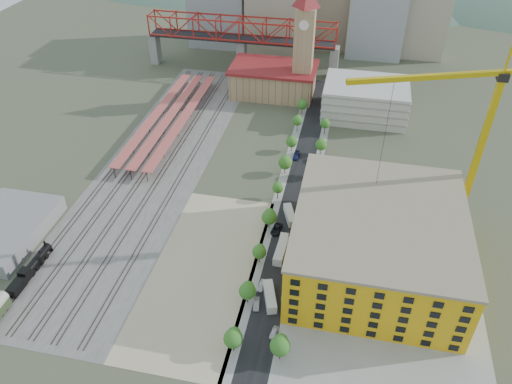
% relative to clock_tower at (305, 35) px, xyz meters
% --- Properties ---
extents(ground, '(400.00, 400.00, 0.00)m').
position_rel_clock_tower_xyz_m(ground, '(-8.00, -79.99, -28.70)').
color(ground, '#474C38').
rests_on(ground, ground).
extents(ballast_strip, '(36.00, 165.00, 0.06)m').
position_rel_clock_tower_xyz_m(ballast_strip, '(-44.00, -62.49, -28.67)').
color(ballast_strip, '#605E59').
rests_on(ballast_strip, ground).
extents(dirt_lot, '(28.00, 67.00, 0.06)m').
position_rel_clock_tower_xyz_m(dirt_lot, '(-12.00, -111.49, -28.67)').
color(dirt_lot, tan).
rests_on(dirt_lot, ground).
extents(street_asphalt, '(12.00, 170.00, 0.06)m').
position_rel_clock_tower_xyz_m(street_asphalt, '(8.00, -64.99, -28.67)').
color(street_asphalt, black).
rests_on(street_asphalt, ground).
extents(sidewalk_west, '(3.00, 170.00, 0.04)m').
position_rel_clock_tower_xyz_m(sidewalk_west, '(2.50, -64.99, -28.68)').
color(sidewalk_west, gray).
rests_on(sidewalk_west, ground).
extents(sidewalk_east, '(3.00, 170.00, 0.04)m').
position_rel_clock_tower_xyz_m(sidewalk_east, '(13.50, -64.99, -28.68)').
color(sidewalk_east, gray).
rests_on(sidewalk_east, ground).
extents(construction_pad, '(50.00, 90.00, 0.06)m').
position_rel_clock_tower_xyz_m(construction_pad, '(37.00, -99.99, -28.67)').
color(construction_pad, gray).
rests_on(construction_pad, ground).
extents(rail_tracks, '(26.56, 160.00, 0.18)m').
position_rel_clock_tower_xyz_m(rail_tracks, '(-45.80, -62.49, -28.55)').
color(rail_tracks, '#382B23').
rests_on(rail_tracks, ground).
extents(platform_canopies, '(16.00, 80.00, 4.12)m').
position_rel_clock_tower_xyz_m(platform_canopies, '(-49.00, -34.99, -24.70)').
color(platform_canopies, '#C24A50').
rests_on(platform_canopies, ground).
extents(station_hall, '(38.00, 24.00, 13.10)m').
position_rel_clock_tower_xyz_m(station_hall, '(-13.00, 2.01, -22.03)').
color(station_hall, tan).
rests_on(station_hall, ground).
extents(clock_tower, '(12.00, 12.00, 52.00)m').
position_rel_clock_tower_xyz_m(clock_tower, '(0.00, 0.00, 0.00)').
color(clock_tower, tan).
rests_on(clock_tower, ground).
extents(parking_garage, '(34.00, 26.00, 14.00)m').
position_rel_clock_tower_xyz_m(parking_garage, '(28.00, -9.99, -21.70)').
color(parking_garage, silver).
rests_on(parking_garage, ground).
extents(truss_bridge, '(94.00, 9.60, 25.60)m').
position_rel_clock_tower_xyz_m(truss_bridge, '(-33.00, 25.01, -9.83)').
color(truss_bridge, gray).
rests_on(truss_bridge, ground).
extents(construction_building, '(44.60, 50.60, 18.80)m').
position_rel_clock_tower_xyz_m(construction_building, '(34.00, -99.99, -19.29)').
color(construction_building, gold).
rests_on(construction_building, ground).
extents(warehouse, '(22.00, 32.00, 5.00)m').
position_rel_clock_tower_xyz_m(warehouse, '(-74.00, -109.99, -26.20)').
color(warehouse, gray).
rests_on(warehouse, ground).
extents(street_trees, '(15.40, 124.40, 8.00)m').
position_rel_clock_tower_xyz_m(street_trees, '(8.00, -74.99, -28.70)').
color(street_trees, '#2B5D1C').
rests_on(street_trees, ground).
extents(skyline, '(133.00, 46.00, 60.00)m').
position_rel_clock_tower_xyz_m(skyline, '(-0.53, 62.32, -5.89)').
color(skyline, '#9EA0A3').
rests_on(skyline, ground).
extents(distant_hills, '(647.00, 264.00, 227.00)m').
position_rel_clock_tower_xyz_m(distant_hills, '(37.28, 180.01, -108.23)').
color(distant_hills, '#4C6B59').
rests_on(distant_hills, ground).
extents(locomotive, '(2.59, 19.99, 5.00)m').
position_rel_clock_tower_xyz_m(locomotive, '(-58.00, -121.87, -26.83)').
color(locomotive, black).
rests_on(locomotive, ground).
extents(tower_crane, '(52.35, 20.45, 58.66)m').
position_rel_clock_tower_xyz_m(tower_crane, '(55.35, -77.94, 7.50)').
color(tower_crane, gold).
rests_on(tower_crane, ground).
extents(site_trailer_a, '(5.46, 10.09, 2.67)m').
position_rel_clock_tower_xyz_m(site_trailer_a, '(8.00, -118.05, -27.36)').
color(site_trailer_a, silver).
rests_on(site_trailer_a, ground).
extents(site_trailer_b, '(3.10, 10.18, 2.76)m').
position_rel_clock_tower_xyz_m(site_trailer_b, '(8.00, -100.82, -27.32)').
color(site_trailer_b, silver).
rests_on(site_trailer_b, ground).
extents(site_trailer_c, '(2.45, 9.19, 2.51)m').
position_rel_clock_tower_xyz_m(site_trailer_c, '(8.00, -98.48, -27.44)').
color(site_trailer_c, silver).
rests_on(site_trailer_c, ground).
extents(site_trailer_d, '(5.46, 9.55, 2.54)m').
position_rel_clock_tower_xyz_m(site_trailer_d, '(8.00, -84.11, -27.43)').
color(site_trailer_d, silver).
rests_on(site_trailer_d, ground).
extents(car_0, '(2.29, 4.55, 1.49)m').
position_rel_clock_tower_xyz_m(car_0, '(5.00, -114.29, -27.95)').
color(car_0, silver).
rests_on(car_0, ground).
extents(car_1, '(2.13, 4.55, 1.44)m').
position_rel_clock_tower_xyz_m(car_1, '(5.00, -120.67, -27.97)').
color(car_1, gray).
rests_on(car_1, ground).
extents(car_2, '(3.30, 5.92, 1.57)m').
position_rel_clock_tower_xyz_m(car_2, '(5.00, -91.01, -27.91)').
color(car_2, black).
rests_on(car_2, ground).
extents(car_3, '(2.23, 5.32, 1.54)m').
position_rel_clock_tower_xyz_m(car_3, '(5.00, -49.02, -27.93)').
color(car_3, navy).
rests_on(car_3, ground).
extents(car_4, '(2.12, 4.07, 1.32)m').
position_rel_clock_tower_xyz_m(car_4, '(11.00, -128.47, -28.03)').
color(car_4, silver).
rests_on(car_4, ground).
extents(car_5, '(1.65, 4.42, 1.44)m').
position_rel_clock_tower_xyz_m(car_5, '(11.00, -108.12, -27.97)').
color(car_5, gray).
rests_on(car_5, ground).
extents(car_6, '(2.61, 5.22, 1.42)m').
position_rel_clock_tower_xyz_m(car_6, '(11.00, -79.86, -27.99)').
color(car_6, black).
rests_on(car_6, ground).
extents(car_7, '(2.52, 4.97, 1.38)m').
position_rel_clock_tower_xyz_m(car_7, '(11.00, -51.06, -28.01)').
color(car_7, navy).
rests_on(car_7, ground).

